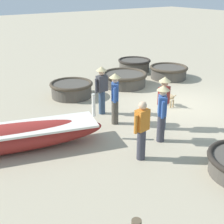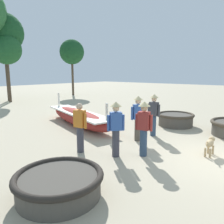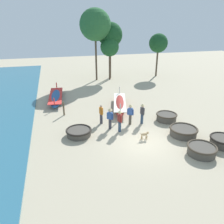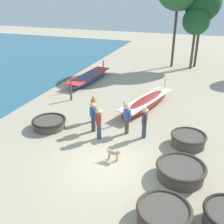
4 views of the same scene
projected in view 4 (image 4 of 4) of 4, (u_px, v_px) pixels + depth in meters
name	position (u px, v px, depth m)	size (l,w,h in m)	color
ground_plane	(106.00, 165.00, 11.21)	(80.00, 80.00, 0.00)	tan
coracle_front_left	(181.00, 171.00, 10.33)	(1.99, 1.99, 0.60)	#4C473F
coracle_weathered	(188.00, 139.00, 12.54)	(1.70, 1.70, 0.59)	#4C473F
coracle_far_left	(49.00, 123.00, 14.20)	(1.84, 1.84, 0.51)	#4C473F
coracle_beside_post	(164.00, 214.00, 8.34)	(1.79, 1.79, 0.58)	#4C473F
long_boat_red_hull	(89.00, 78.00, 21.52)	(1.66, 5.96, 1.16)	#285693
long_boat_green_hull	(147.00, 103.00, 16.52)	(2.56, 5.61, 1.36)	maroon
fisherman_hauling	(99.00, 121.00, 12.86)	(0.36, 0.52, 1.67)	#2D425B
fisherman_with_hat	(127.00, 117.00, 13.33)	(0.44, 0.38, 1.67)	#4C473D
fisherman_standing_left	(93.00, 115.00, 13.56)	(0.43, 0.38, 1.67)	#383842
fisherman_crouching	(145.00, 121.00, 12.93)	(0.36, 0.53, 1.67)	#2D425B
fisherman_by_coracle	(94.00, 108.00, 14.68)	(0.26, 0.53, 1.57)	#383842
dog	(114.00, 153.00, 11.37)	(0.69, 0.23, 0.55)	tan
mooring_post_inland	(71.00, 92.00, 17.71)	(0.14, 0.14, 1.23)	brown
tree_center	(203.00, 3.00, 23.57)	(3.29, 3.29, 7.49)	#4C3D2D
tree_tall_back	(196.00, 21.00, 23.53)	(2.46, 2.46, 5.61)	#4C3D2D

